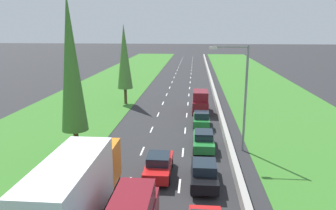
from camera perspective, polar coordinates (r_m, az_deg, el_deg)
ground_plane at (r=59.83m, az=2.20°, el=3.55°), size 300.00×300.00×0.00m
grass_verge_left at (r=61.70m, az=-9.65°, el=3.69°), size 14.00×140.00×0.04m
grass_verge_right at (r=60.91m, az=15.83°, el=3.24°), size 14.00×140.00×0.04m
median_barrier at (r=59.78m, az=7.68°, el=3.84°), size 0.44×120.00×0.85m
lane_markings at (r=59.83m, az=2.20°, el=3.55°), size 3.64×116.00×0.01m
white_box_truck_left_lane at (r=17.87m, az=-15.76°, el=-14.34°), size 2.46×9.40×4.18m
black_sedan_right_lane at (r=22.44m, az=6.38°, el=-11.81°), size 1.82×4.50×1.64m
green_sedan_right_lane at (r=28.51m, az=6.26°, el=-6.16°), size 1.82×4.50×1.64m
green_hatchback_right_lane at (r=34.63m, az=5.88°, el=-2.53°), size 1.74×3.90×1.72m
red_sedan_centre_lane at (r=23.50m, az=-1.64°, el=-10.51°), size 1.82×4.50×1.64m
maroon_van_right_lane at (r=40.17m, az=5.71°, el=0.56°), size 1.96×4.90×2.82m
poplar_tree_second at (r=26.57m, az=-16.71°, el=6.88°), size 2.13×2.13×13.03m
poplar_tree_third at (r=44.42m, az=-7.69°, el=8.39°), size 2.07×2.07×10.86m
street_light_mast at (r=27.54m, az=12.83°, el=2.42°), size 3.20×0.28×9.00m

